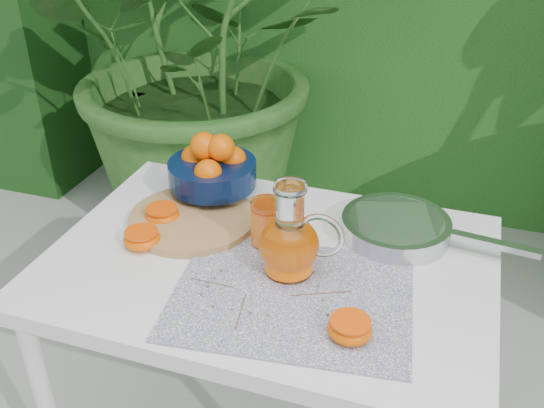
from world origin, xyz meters
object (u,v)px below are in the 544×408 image
(white_table, at_px, (269,286))
(saute_pan, at_px, (397,227))
(fruit_bowl, at_px, (213,167))
(cutting_board, at_px, (193,219))
(juice_pitcher, at_px, (290,243))

(white_table, bearing_deg, saute_pan, 34.69)
(fruit_bowl, bearing_deg, cutting_board, -88.54)
(cutting_board, distance_m, juice_pitcher, 0.32)
(fruit_bowl, height_order, saute_pan, fruit_bowl)
(cutting_board, relative_size, juice_pitcher, 1.46)
(saute_pan, bearing_deg, white_table, -145.31)
(white_table, relative_size, cutting_board, 3.17)
(juice_pitcher, bearing_deg, fruit_bowl, 138.02)
(juice_pitcher, bearing_deg, cutting_board, 157.40)
(juice_pitcher, relative_size, saute_pan, 0.46)
(cutting_board, height_order, saute_pan, saute_pan)
(cutting_board, xyz_separation_m, fruit_bowl, (-0.00, 0.14, 0.07))
(cutting_board, height_order, juice_pitcher, juice_pitcher)
(white_table, height_order, cutting_board, cutting_board)
(white_table, relative_size, juice_pitcher, 4.64)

